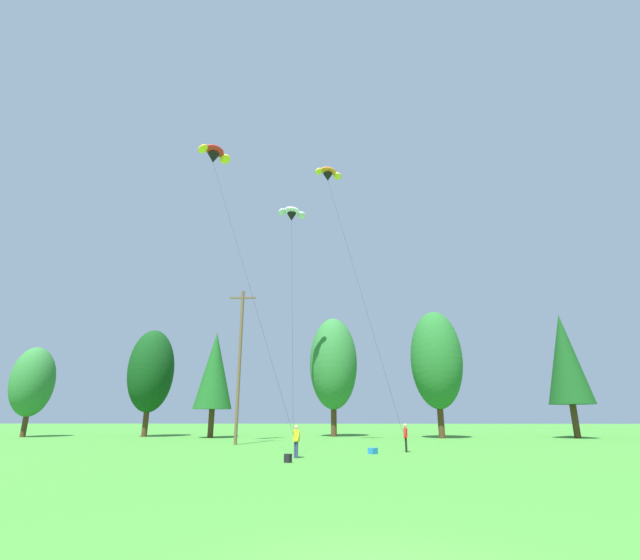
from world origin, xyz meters
TOP-DOWN VIEW (x-y plane):
  - treeline_tree_a at (-33.32, 41.38)m, footprint 4.34×4.34m
  - treeline_tree_b at (-20.89, 42.54)m, footprint 4.89×4.89m
  - treeline_tree_c at (-13.22, 40.45)m, footprint 3.98×3.98m
  - treeline_tree_d at (-0.62, 43.54)m, footprint 5.28×5.28m
  - treeline_tree_e at (10.14, 40.09)m, footprint 5.27×5.27m
  - treeline_tree_f at (23.65, 40.50)m, footprint 4.36×4.36m
  - utility_pole at (-8.33, 29.55)m, footprint 2.20×0.26m
  - kite_flyer_near at (-2.68, 18.41)m, footprint 0.47×0.58m
  - kite_flyer_mid at (3.87, 22.56)m, footprint 0.28×0.58m
  - parafoil_kite_high_white at (-4.82, 35.17)m, footprint 3.49×17.84m
  - parafoil_kite_mid_orange at (-0.95, 29.80)m, footprint 6.02×8.19m
  - parafoil_kite_far_red_yellow at (-11.37, 28.15)m, footprint 10.02×11.39m
  - backpack at (-2.87, 16.00)m, footprint 0.40×0.38m
  - picnic_cooler at (1.68, 21.19)m, footprint 0.61×0.63m

SIDE VIEW (x-z plane):
  - picnic_cooler at x=1.68m, z-range 0.00..0.34m
  - backpack at x=-2.87m, z-range 0.00..0.40m
  - kite_flyer_near at x=-2.68m, z-range 0.14..1.83m
  - kite_flyer_mid at x=3.87m, z-range 0.14..1.83m
  - treeline_tree_a at x=-33.32m, z-range 0.99..10.41m
  - utility_pole at x=-8.33m, z-range 0.27..12.70m
  - treeline_tree_c at x=-13.22m, z-range 1.37..12.17m
  - treeline_tree_b at x=-20.89m, z-range 1.21..12.67m
  - treeline_tree_e at x=10.14m, z-range 1.35..14.19m
  - treeline_tree_d at x=-0.62m, z-range 1.36..14.26m
  - treeline_tree_f at x=23.65m, z-range 1.59..14.13m
  - parafoil_kite_high_white at x=-4.82m, z-range 11.34..33.28m
  - parafoil_kite_mid_orange at x=-0.95m, z-range 12.12..35.43m
  - parafoil_kite_far_red_yellow at x=-11.37m, z-range 12.72..37.40m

